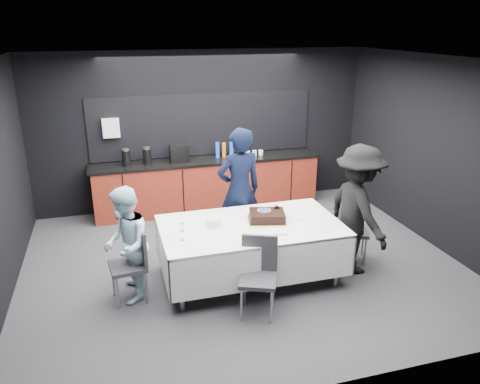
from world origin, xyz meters
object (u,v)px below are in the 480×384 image
at_px(party_table, 251,234).
at_px(person_left, 126,245).
at_px(chair_right, 348,225).
at_px(chair_left, 134,259).
at_px(person_center, 239,191).
at_px(plate_stack, 214,222).
at_px(champagne_flute, 182,228).
at_px(chair_near, 259,270).
at_px(person_right, 358,210).
at_px(cake_assembly, 267,216).

xyz_separation_m(party_table, person_left, (-1.58, -0.04, 0.08)).
relative_size(party_table, chair_right, 2.51).
bearing_deg(party_table, person_left, -178.57).
height_order(chair_left, chair_right, same).
bearing_deg(party_table, person_center, 83.67).
relative_size(chair_right, person_center, 0.50).
bearing_deg(party_table, chair_left, -177.68).
distance_m(party_table, plate_stack, 0.51).
height_order(champagne_flute, chair_near, champagne_flute).
xyz_separation_m(plate_stack, champagne_flute, (-0.46, -0.33, 0.11)).
bearing_deg(chair_right, chair_left, -176.44).
relative_size(party_table, person_center, 1.25).
bearing_deg(person_center, person_right, 133.67).
height_order(party_table, person_right, person_right).
relative_size(party_table, cake_assembly, 4.09).
xyz_separation_m(plate_stack, person_center, (0.56, 0.77, 0.10)).
height_order(person_center, person_left, person_center).
height_order(person_left, person_right, person_right).
distance_m(party_table, chair_right, 1.49).
bearing_deg(person_right, chair_left, 83.45).
distance_m(plate_stack, person_left, 1.13).
relative_size(party_table, chair_near, 2.51).
bearing_deg(chair_left, cake_assembly, 4.29).
bearing_deg(cake_assembly, person_center, 100.41).
height_order(champagne_flute, chair_right, champagne_flute).
xyz_separation_m(champagne_flute, chair_near, (0.79, -0.51, -0.40)).
height_order(person_center, person_right, person_center).
height_order(chair_left, person_right, person_right).
bearing_deg(champagne_flute, plate_stack, 35.41).
xyz_separation_m(champagne_flute, chair_right, (2.40, 0.35, -0.40)).
xyz_separation_m(chair_right, person_center, (-1.38, 0.75, 0.40)).
bearing_deg(party_table, person_right, -6.75).
height_order(chair_right, person_right, person_right).
bearing_deg(person_left, chair_near, 69.57).
relative_size(plate_stack, person_center, 0.11).
height_order(chair_right, person_center, person_center).
bearing_deg(chair_near, chair_right, 28.07).
distance_m(party_table, person_right, 1.46).
bearing_deg(cake_assembly, person_left, -176.57).
height_order(cake_assembly, person_left, person_left).
relative_size(party_table, person_left, 1.61).
height_order(party_table, chair_near, chair_near).
bearing_deg(chair_near, champagne_flute, 147.09).
relative_size(cake_assembly, champagne_flute, 2.53).
xyz_separation_m(chair_near, person_left, (-1.44, 0.69, 0.18)).
bearing_deg(champagne_flute, chair_left, 164.36).
relative_size(champagne_flute, chair_near, 0.24).
xyz_separation_m(plate_stack, person_right, (1.90, -0.27, 0.05)).
bearing_deg(chair_left, person_center, 30.40).
xyz_separation_m(cake_assembly, chair_right, (1.23, 0.05, -0.31)).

